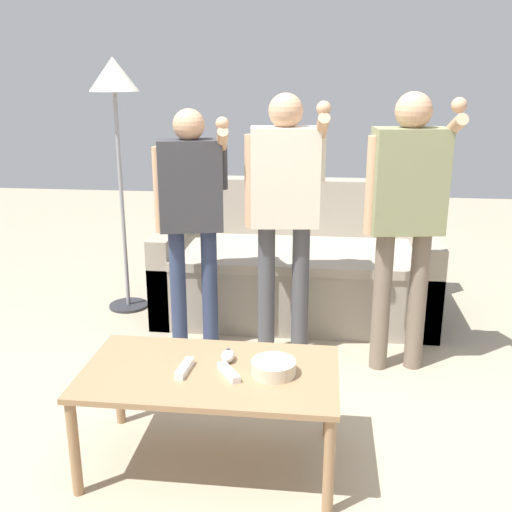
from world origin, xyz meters
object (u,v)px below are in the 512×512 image
(player_center, at_px, (285,197))
(floor_lamp, at_px, (115,95))
(couch, at_px, (296,269))
(game_remote_wand_far, at_px, (185,368))
(coffee_table, at_px, (210,381))
(player_right, at_px, (407,202))
(game_remote_nunchuk, at_px, (228,356))
(game_remote_wand_near, at_px, (229,372))
(snack_bowl, at_px, (274,368))
(player_left, at_px, (191,204))

(player_center, bearing_deg, floor_lamp, 151.90)
(couch, distance_m, game_remote_wand_far, 1.90)
(coffee_table, bearing_deg, floor_lamp, 118.62)
(player_right, bearing_deg, game_remote_nunchuk, -132.15)
(game_remote_wand_far, bearing_deg, game_remote_wand_near, -4.14)
(game_remote_nunchuk, bearing_deg, game_remote_wand_near, -79.59)
(couch, xyz_separation_m, snack_bowl, (0.00, -1.84, 0.17))
(coffee_table, relative_size, floor_lamp, 0.61)
(game_remote_nunchuk, height_order, player_center, player_center)
(coffee_table, bearing_deg, player_center, 78.41)
(player_center, xyz_separation_m, game_remote_wand_far, (-0.33, -1.14, -0.51))
(snack_bowl, relative_size, player_left, 0.13)
(snack_bowl, xyz_separation_m, player_left, (-0.58, 1.13, 0.44))
(coffee_table, xyz_separation_m, game_remote_wand_near, (0.08, -0.04, 0.07))
(snack_bowl, height_order, game_remote_nunchuk, snack_bowl)
(player_center, xyz_separation_m, player_right, (0.67, -0.10, 0.01))
(snack_bowl, bearing_deg, floor_lamp, 124.90)
(coffee_table, height_order, player_center, player_center)
(couch, relative_size, game_remote_nunchuk, 21.36)
(floor_lamp, bearing_deg, player_left, -44.24)
(couch, relative_size, coffee_table, 1.75)
(player_left, relative_size, player_right, 0.94)
(coffee_table, relative_size, game_remote_nunchuk, 12.17)
(floor_lamp, bearing_deg, game_remote_nunchuk, -58.48)
(couch, height_order, coffee_table, couch)
(snack_bowl, bearing_deg, game_remote_wand_near, -169.58)
(player_left, xyz_separation_m, game_remote_wand_far, (0.21, -1.15, -0.45))
(player_left, height_order, player_center, player_center)
(game_remote_nunchuk, relative_size, floor_lamp, 0.05)
(couch, bearing_deg, game_remote_nunchuk, -96.67)
(coffee_table, bearing_deg, player_right, 48.55)
(snack_bowl, xyz_separation_m, game_remote_wand_far, (-0.37, -0.02, -0.01))
(player_left, distance_m, game_remote_wand_far, 1.25)
(couch, height_order, player_right, player_right)
(couch, relative_size, game_remote_wand_far, 11.58)
(game_remote_nunchuk, relative_size, player_left, 0.06)
(player_center, distance_m, player_right, 0.67)
(floor_lamp, xyz_separation_m, player_right, (1.84, -0.73, -0.53))
(player_left, height_order, game_remote_wand_far, player_left)
(game_remote_wand_near, bearing_deg, floor_lamp, 120.20)
(player_left, relative_size, game_remote_wand_far, 8.96)
(coffee_table, bearing_deg, game_remote_nunchuk, 56.45)
(game_remote_nunchuk, bearing_deg, couch, 83.33)
(coffee_table, bearing_deg, game_remote_wand_far, -167.18)
(snack_bowl, xyz_separation_m, player_center, (-0.04, 1.12, 0.49))
(coffee_table, height_order, player_left, player_left)
(floor_lamp, relative_size, game_remote_wand_far, 10.76)
(game_remote_wand_near, bearing_deg, game_remote_nunchuk, 100.41)
(game_remote_nunchuk, bearing_deg, coffee_table, -123.55)
(player_right, relative_size, game_remote_wand_near, 10.19)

